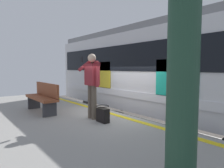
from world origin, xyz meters
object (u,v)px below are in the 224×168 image
at_px(handbag, 103,114).
at_px(station_column, 185,10).
at_px(bench, 43,96).
at_px(train_carriage, 157,69).
at_px(passenger, 92,80).

relative_size(handbag, station_column, 0.11).
relative_size(station_column, bench, 2.23).
relative_size(handbag, bench, 0.24).
bearing_deg(bench, train_carriage, -108.82).
relative_size(passenger, station_column, 0.44).
bearing_deg(handbag, train_carriage, -75.09).
xyz_separation_m(train_carriage, passenger, (-0.33, 3.08, -0.30)).
distance_m(passenger, bench, 1.90).
relative_size(passenger, bench, 0.99).
bearing_deg(bench, handbag, -160.18).
height_order(passenger, bench, passenger).
bearing_deg(station_column, bench, -2.72).
bearing_deg(bench, passenger, -154.91).
distance_m(train_carriage, bench, 4.16).
xyz_separation_m(train_carriage, bench, (1.31, 3.85, -0.85)).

